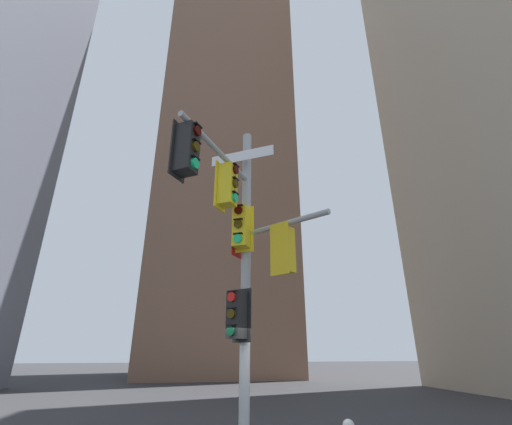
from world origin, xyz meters
name	(u,v)px	position (x,y,z in m)	size (l,w,h in m)	color
building_tower_right	(504,48)	(19.56, 7.21, 22.16)	(12.86, 12.86, 44.31)	tan
building_mid_block	(224,160)	(1.20, 24.82, 21.19)	(12.56, 12.56, 42.39)	brown
signal_pole_assembly	(241,243)	(-0.21, -0.59, 4.29)	(3.25, 2.93, 7.53)	#9EA0A3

